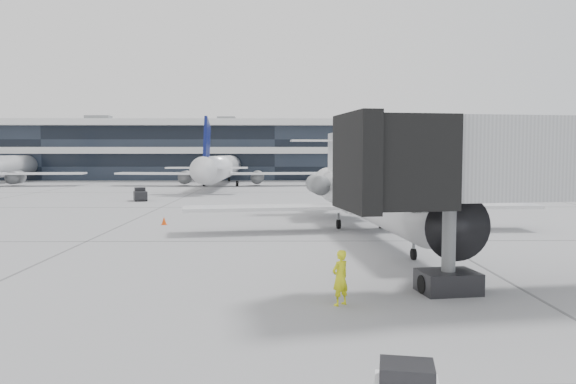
{
  "coord_description": "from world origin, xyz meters",
  "views": [
    {
      "loc": [
        1.07,
        -31.77,
        5.04
      ],
      "look_at": [
        1.53,
        3.14,
        2.6
      ],
      "focal_mm": 35.0,
      "sensor_mm": 36.0,
      "label": 1
    }
  ],
  "objects": [
    {
      "name": "traffic_cone",
      "position": [
        -7.13,
        7.49,
        0.27
      ],
      "size": [
        0.42,
        0.42,
        0.56
      ],
      "rotation": [
        0.0,
        0.0,
        0.11
      ],
      "color": "#ED490C",
      "rests_on": "ground"
    },
    {
      "name": "regional_jet",
      "position": [
        6.47,
        4.29,
        2.29
      ],
      "size": [
        23.27,
        29.07,
        6.71
      ],
      "rotation": [
        0.0,
        0.0,
        0.09
      ],
      "color": "silver",
      "rests_on": "ground"
    },
    {
      "name": "far_tug",
      "position": [
        -13.73,
        27.37,
        0.62
      ],
      "size": [
        1.91,
        2.47,
        1.39
      ],
      "rotation": [
        0.0,
        0.0,
        0.32
      ],
      "color": "black",
      "rests_on": "ground"
    },
    {
      "name": "ground",
      "position": [
        0.0,
        0.0,
        0.0
      ],
      "size": [
        220.0,
        220.0,
        0.0
      ],
      "primitive_type": "plane",
      "color": "gray",
      "rests_on": "ground"
    },
    {
      "name": "bg_jet_right",
      "position": [
        32.0,
        55.0,
        0.0
      ],
      "size": [
        32.0,
        40.0,
        9.6
      ],
      "primitive_type": null,
      "color": "white",
      "rests_on": "ground"
    },
    {
      "name": "terminal",
      "position": [
        0.0,
        82.0,
        5.0
      ],
      "size": [
        170.0,
        22.0,
        10.0
      ],
      "primitive_type": "cube",
      "color": "black",
      "rests_on": "ground"
    },
    {
      "name": "ramp_worker",
      "position": [
        3.04,
        -13.52,
        0.93
      ],
      "size": [
        0.8,
        0.77,
        1.85
      ],
      "primitive_type": "imported",
      "rotation": [
        0.0,
        0.0,
        3.83
      ],
      "color": "yellow",
      "rests_on": "ground"
    },
    {
      "name": "bg_jet_center",
      "position": [
        -8.0,
        55.0,
        0.0
      ],
      "size": [
        32.0,
        40.0,
        9.6
      ],
      "primitive_type": null,
      "color": "white",
      "rests_on": "ground"
    }
  ]
}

